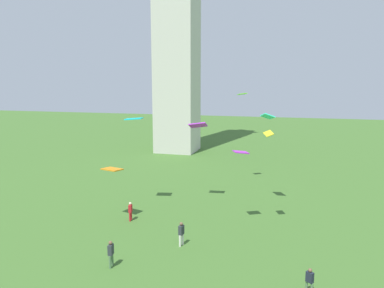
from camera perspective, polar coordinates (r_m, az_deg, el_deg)
The scene contains 11 objects.
person_0 at distance 28.09m, azimuth -1.68°, elevation -13.65°, with size 0.36×0.57×1.85m.
person_1 at distance 33.24m, azimuth -9.61°, elevation -10.17°, with size 0.32×0.52×1.69m.
person_2 at distance 25.73m, azimuth -12.58°, elevation -16.20°, with size 0.33×0.57×1.84m.
person_3 at distance 23.40m, azimuth 17.92°, elevation -19.56°, with size 0.48×0.45×1.63m.
kite_flying_1 at distance 35.71m, azimuth 0.95°, elevation 2.96°, with size 1.70×1.18×0.78m.
kite_flying_2 at distance 34.84m, azimuth -9.08°, elevation 3.92°, with size 1.78×1.37×0.23m.
kite_flying_3 at distance 35.15m, azimuth 11.73°, elevation 4.26°, with size 1.54×1.70×0.76m.
kite_flying_4 at distance 42.77m, azimuth 7.88°, elevation 7.76°, with size 1.23×1.14×0.27m.
kite_flying_5 at distance 30.43m, azimuth 7.64°, elevation -1.26°, with size 1.48×1.35×0.24m.
kite_flying_6 at distance 29.81m, azimuth 11.87°, elevation 1.62°, with size 0.96×1.04×0.49m.
kite_flying_7 at distance 32.52m, azimuth -12.37°, elevation -3.86°, with size 1.93×1.58×0.15m.
Camera 1 is at (5.10, -10.63, 12.16)m, focal length 34.10 mm.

